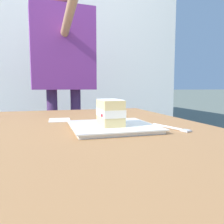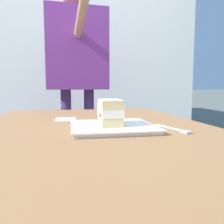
% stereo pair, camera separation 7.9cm
% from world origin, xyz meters
% --- Properties ---
extents(patio_table, '(1.36, 0.89, 0.74)m').
position_xyz_m(patio_table, '(0.00, 0.00, 0.63)').
color(patio_table, olive).
rests_on(patio_table, ground).
extents(dessert_plate, '(0.28, 0.28, 0.02)m').
position_xyz_m(dessert_plate, '(0.05, 0.06, 0.74)').
color(dessert_plate, white).
rests_on(dessert_plate, patio_table).
extents(cake_slice, '(0.12, 0.08, 0.09)m').
position_xyz_m(cake_slice, '(0.06, 0.05, 0.80)').
color(cake_slice, '#E0C17A').
rests_on(cake_slice, dessert_plate).
extents(dessert_fork, '(0.17, 0.06, 0.01)m').
position_xyz_m(dessert_fork, '(0.11, 0.26, 0.74)').
color(dessert_fork, silver).
rests_on(dessert_fork, patio_table).
extents(paper_napkin, '(0.12, 0.10, 0.00)m').
position_xyz_m(paper_napkin, '(-0.22, -0.11, 0.74)').
color(paper_napkin, silver).
rests_on(paper_napkin, patio_table).
extents(diner_person, '(0.62, 0.48, 1.71)m').
position_xyz_m(diner_person, '(-0.99, -0.03, 1.14)').
color(diner_person, '#452855').
rests_on(diner_person, ground).
extents(patio_building, '(5.59, 2.90, 3.24)m').
position_xyz_m(patio_building, '(-4.45, -0.12, 1.62)').
color(patio_building, silver).
rests_on(patio_building, ground).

